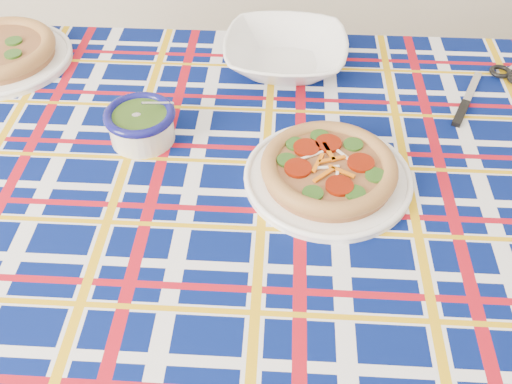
{
  "coord_description": "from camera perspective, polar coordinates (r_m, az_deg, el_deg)",
  "views": [
    {
      "loc": [
        0.17,
        -0.17,
        1.53
      ],
      "look_at": [
        0.32,
        0.53,
        0.82
      ],
      "focal_mm": 40.0,
      "sensor_mm": 36.0,
      "label": 1
    }
  ],
  "objects": [
    {
      "name": "dining_table",
      "position": [
        1.13,
        -2.59,
        -1.48
      ],
      "size": [
        1.91,
        1.47,
        0.79
      ],
      "rotation": [
        0.0,
        0.0,
        -0.27
      ],
      "color": "brown",
      "rests_on": "floor"
    },
    {
      "name": "tablecloth",
      "position": [
        1.11,
        -2.63,
        -0.56
      ],
      "size": [
        1.95,
        1.51,
        0.11
      ],
      "primitive_type": null,
      "rotation": [
        0.0,
        0.0,
        -0.27
      ],
      "color": "#04114F",
      "rests_on": "dining_table"
    },
    {
      "name": "main_focaccia_plate",
      "position": [
        1.05,
        7.3,
        2.38
      ],
      "size": [
        0.39,
        0.39,
        0.06
      ],
      "primitive_type": null,
      "rotation": [
        0.0,
        0.0,
        -0.27
      ],
      "color": "brown",
      "rests_on": "tablecloth"
    },
    {
      "name": "pesto_bowl",
      "position": [
        1.15,
        -11.46,
        6.86
      ],
      "size": [
        0.18,
        0.18,
        0.08
      ],
      "primitive_type": null,
      "rotation": [
        0.0,
        0.0,
        -0.35
      ],
      "color": "#223C10",
      "rests_on": "tablecloth"
    },
    {
      "name": "serving_bowl",
      "position": [
        1.35,
        2.96,
        13.67
      ],
      "size": [
        0.35,
        0.35,
        0.07
      ],
      "primitive_type": "imported",
      "rotation": [
        0.0,
        0.0,
        -0.3
      ],
      "color": "white",
      "rests_on": "tablecloth"
    },
    {
      "name": "table_knife",
      "position": [
        1.37,
        20.77,
        9.65
      ],
      "size": [
        0.16,
        0.19,
        0.01
      ],
      "primitive_type": null,
      "rotation": [
        0.0,
        0.0,
        0.88
      ],
      "color": "silver",
      "rests_on": "tablecloth"
    }
  ]
}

